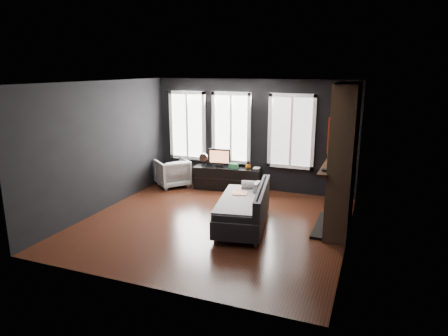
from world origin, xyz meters
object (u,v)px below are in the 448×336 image
at_px(mantel_vase, 332,155).
at_px(book, 254,164).
at_px(armchair, 173,171).
at_px(media_console, 228,178).
at_px(sofa, 243,206).
at_px(mug, 248,166).
at_px(monitor, 220,157).

bearing_deg(mantel_vase, book, 146.61).
bearing_deg(armchair, media_console, 142.65).
distance_m(media_console, book, 0.74).
relative_size(media_console, mantel_vase, 9.08).
relative_size(sofa, mug, 14.55).
relative_size(armchair, book, 3.78).
bearing_deg(mug, book, 42.78).
height_order(armchair, media_console, armchair).
relative_size(armchair, mug, 5.94).
xyz_separation_m(monitor, book, (0.84, 0.15, -0.15)).
height_order(sofa, book, sofa).
xyz_separation_m(book, mantel_vase, (1.97, -1.30, 0.65)).
bearing_deg(armchair, monitor, 143.32).
bearing_deg(mug, armchair, -171.21).
distance_m(media_console, monitor, 0.58).
xyz_separation_m(mug, mantel_vase, (2.08, -1.20, 0.69)).
relative_size(sofa, monitor, 3.34).
bearing_deg(book, mug, -137.22).
height_order(book, mantel_vase, mantel_vase).
bearing_deg(media_console, sofa, -69.34).
bearing_deg(media_console, monitor, -179.31).
height_order(sofa, mantel_vase, mantel_vase).
bearing_deg(sofa, monitor, 111.69).
bearing_deg(book, armchair, -168.91).
bearing_deg(sofa, book, 92.13).
height_order(sofa, media_console, sofa).
bearing_deg(book, monitor, -169.80).
relative_size(monitor, mantel_vase, 3.11).
xyz_separation_m(sofa, mug, (-0.61, 2.21, 0.23)).
bearing_deg(mantel_vase, mug, 150.05).
xyz_separation_m(media_console, mantel_vase, (2.59, -1.17, 1.03)).
bearing_deg(sofa, mug, 95.32).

